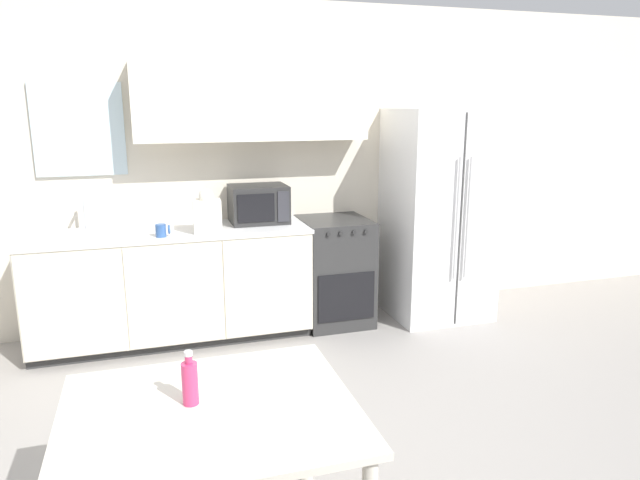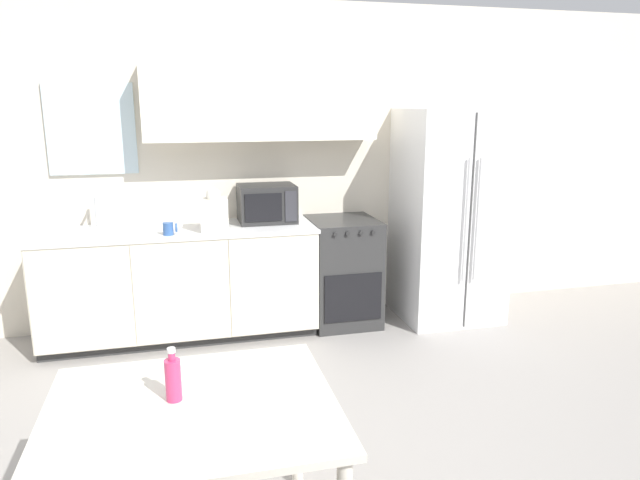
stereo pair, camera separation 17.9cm
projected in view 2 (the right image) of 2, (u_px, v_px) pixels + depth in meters
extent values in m
plane|color=gray|center=(290.00, 446.00, 3.18)|extent=(12.00, 12.00, 0.00)
cube|color=beige|center=(240.00, 166.00, 4.85)|extent=(12.00, 0.06, 2.70)
cube|color=silver|center=(91.00, 129.00, 4.46)|extent=(0.66, 0.04, 0.71)
cube|color=silver|center=(262.00, 102.00, 4.58)|extent=(1.87, 0.32, 0.62)
cube|color=#333333|center=(184.00, 330.00, 4.72)|extent=(2.13, 0.57, 0.08)
cube|color=silver|center=(181.00, 280.00, 4.59)|extent=(2.13, 0.63, 0.80)
cube|color=silver|center=(81.00, 301.00, 4.12)|extent=(0.69, 0.01, 0.78)
cube|color=silver|center=(182.00, 293.00, 4.29)|extent=(0.69, 0.01, 0.78)
cube|color=silver|center=(275.00, 286.00, 4.46)|extent=(0.69, 0.01, 0.78)
cube|color=silver|center=(178.00, 230.00, 4.50)|extent=(2.16, 0.66, 0.03)
cube|color=#2D2D2D|center=(343.00, 271.00, 4.93)|extent=(0.57, 0.62, 0.91)
cube|color=black|center=(353.00, 298.00, 4.66)|extent=(0.49, 0.01, 0.40)
cylinder|color=#262626|center=(335.00, 234.00, 4.50)|extent=(0.03, 0.02, 0.03)
cylinder|color=#262626|center=(348.00, 234.00, 4.52)|extent=(0.03, 0.02, 0.03)
cylinder|color=#262626|center=(361.00, 233.00, 4.55)|extent=(0.03, 0.02, 0.03)
cylinder|color=#262626|center=(373.00, 232.00, 4.57)|extent=(0.03, 0.02, 0.03)
cube|color=white|center=(449.00, 216.00, 4.98)|extent=(0.83, 0.76, 1.83)
cube|color=#3F3F3F|center=(470.00, 224.00, 4.62)|extent=(0.01, 0.01, 1.77)
cylinder|color=silver|center=(466.00, 221.00, 4.57)|extent=(0.02, 0.02, 1.01)
cylinder|color=silver|center=(478.00, 220.00, 4.60)|extent=(0.02, 0.02, 1.01)
cube|color=#B7BABC|center=(95.00, 232.00, 4.35)|extent=(0.56, 0.42, 0.02)
cylinder|color=silver|center=(96.00, 210.00, 4.48)|extent=(0.02, 0.02, 0.25)
cylinder|color=silver|center=(94.00, 197.00, 4.39)|extent=(0.02, 0.14, 0.02)
cube|color=#282828|center=(267.00, 203.00, 4.73)|extent=(0.46, 0.37, 0.31)
cube|color=black|center=(263.00, 207.00, 4.54)|extent=(0.30, 0.01, 0.22)
cube|color=#2D2D33|center=(291.00, 206.00, 4.59)|extent=(0.09, 0.01, 0.25)
cylinder|color=#335999|center=(168.00, 229.00, 4.26)|extent=(0.08, 0.08, 0.10)
torus|color=#335999|center=(176.00, 228.00, 4.28)|extent=(0.02, 0.07, 0.07)
cube|color=silver|center=(214.00, 215.00, 4.38)|extent=(0.22, 0.19, 0.25)
sphere|color=silver|center=(214.00, 196.00, 4.35)|extent=(0.12, 0.12, 0.11)
cube|color=beige|center=(192.00, 410.00, 2.21)|extent=(1.12, 0.93, 0.03)
cylinder|color=beige|center=(80.00, 450.00, 2.56)|extent=(0.06, 0.06, 0.69)
cylinder|color=beige|center=(297.00, 421.00, 2.80)|extent=(0.06, 0.06, 0.69)
cylinder|color=#DB386B|center=(173.00, 380.00, 2.23)|extent=(0.06, 0.06, 0.17)
cylinder|color=#DB386B|center=(172.00, 356.00, 2.21)|extent=(0.03, 0.03, 0.03)
cylinder|color=white|center=(171.00, 350.00, 2.20)|extent=(0.03, 0.03, 0.02)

